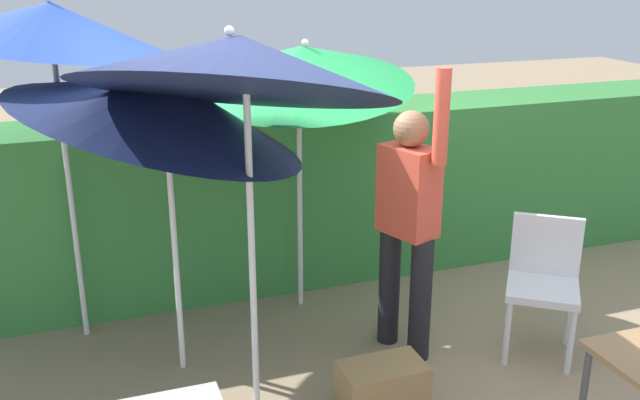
{
  "coord_description": "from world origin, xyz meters",
  "views": [
    {
      "loc": [
        -1.32,
        -3.44,
        2.45
      ],
      "look_at": [
        0.0,
        0.3,
        1.1
      ],
      "focal_mm": 39.8,
      "sensor_mm": 36.0,
      "label": 1
    }
  ],
  "objects_px": {
    "umbrella_rainbow": "(302,66)",
    "umbrella_orange": "(165,103)",
    "umbrella_navy": "(51,25)",
    "crate_cardboard": "(382,389)",
    "umbrella_yellow": "(238,65)",
    "person_vendor": "(408,216)",
    "chair_plastic": "(543,278)"
  },
  "relations": [
    {
      "from": "umbrella_orange",
      "to": "umbrella_rainbow",
      "type": "bearing_deg",
      "value": 28.09
    },
    {
      "from": "person_vendor",
      "to": "crate_cardboard",
      "type": "distance_m",
      "value": 1.07
    },
    {
      "from": "umbrella_rainbow",
      "to": "umbrella_navy",
      "type": "bearing_deg",
      "value": 176.72
    },
    {
      "from": "umbrella_orange",
      "to": "person_vendor",
      "type": "height_order",
      "value": "umbrella_orange"
    },
    {
      "from": "umbrella_navy",
      "to": "chair_plastic",
      "type": "xyz_separation_m",
      "value": [
        2.81,
        -1.21,
        -1.57
      ]
    },
    {
      "from": "umbrella_navy",
      "to": "crate_cardboard",
      "type": "height_order",
      "value": "umbrella_navy"
    },
    {
      "from": "umbrella_rainbow",
      "to": "umbrella_navy",
      "type": "relative_size",
      "value": 0.9
    },
    {
      "from": "umbrella_navy",
      "to": "umbrella_yellow",
      "type": "bearing_deg",
      "value": -56.88
    },
    {
      "from": "umbrella_orange",
      "to": "chair_plastic",
      "type": "relative_size",
      "value": 2.36
    },
    {
      "from": "umbrella_navy",
      "to": "person_vendor",
      "type": "height_order",
      "value": "umbrella_navy"
    },
    {
      "from": "umbrella_navy",
      "to": "chair_plastic",
      "type": "relative_size",
      "value": 2.6
    },
    {
      "from": "umbrella_orange",
      "to": "person_vendor",
      "type": "relative_size",
      "value": 1.12
    },
    {
      "from": "person_vendor",
      "to": "crate_cardboard",
      "type": "bearing_deg",
      "value": -125.06
    },
    {
      "from": "chair_plastic",
      "to": "crate_cardboard",
      "type": "relative_size",
      "value": 1.87
    },
    {
      "from": "umbrella_yellow",
      "to": "person_vendor",
      "type": "relative_size",
      "value": 1.28
    },
    {
      "from": "umbrella_navy",
      "to": "chair_plastic",
      "type": "distance_m",
      "value": 3.43
    },
    {
      "from": "umbrella_yellow",
      "to": "umbrella_navy",
      "type": "bearing_deg",
      "value": 123.12
    },
    {
      "from": "umbrella_yellow",
      "to": "chair_plastic",
      "type": "bearing_deg",
      "value": 2.32
    },
    {
      "from": "umbrella_orange",
      "to": "umbrella_navy",
      "type": "distance_m",
      "value": 0.92
    },
    {
      "from": "umbrella_orange",
      "to": "crate_cardboard",
      "type": "bearing_deg",
      "value": -42.35
    },
    {
      "from": "umbrella_rainbow",
      "to": "umbrella_orange",
      "type": "relative_size",
      "value": 0.99
    },
    {
      "from": "umbrella_rainbow",
      "to": "umbrella_orange",
      "type": "xyz_separation_m",
      "value": [
        -0.98,
        -0.53,
        -0.09
      ]
    },
    {
      "from": "umbrella_yellow",
      "to": "person_vendor",
      "type": "distance_m",
      "value": 1.57
    },
    {
      "from": "person_vendor",
      "to": "crate_cardboard",
      "type": "xyz_separation_m",
      "value": [
        -0.42,
        -0.59,
        -0.78
      ]
    },
    {
      "from": "umbrella_navy",
      "to": "crate_cardboard",
      "type": "bearing_deg",
      "value": -44.29
    },
    {
      "from": "umbrella_orange",
      "to": "umbrella_yellow",
      "type": "relative_size",
      "value": 0.87
    },
    {
      "from": "umbrella_orange",
      "to": "umbrella_yellow",
      "type": "xyz_separation_m",
      "value": [
        0.27,
        -0.67,
        0.29
      ]
    },
    {
      "from": "chair_plastic",
      "to": "crate_cardboard",
      "type": "bearing_deg",
      "value": -166.45
    },
    {
      "from": "chair_plastic",
      "to": "person_vendor",
      "type": "bearing_deg",
      "value": 160.83
    },
    {
      "from": "umbrella_yellow",
      "to": "umbrella_navy",
      "type": "distance_m",
      "value": 1.54
    },
    {
      "from": "umbrella_navy",
      "to": "chair_plastic",
      "type": "bearing_deg",
      "value": -23.3
    },
    {
      "from": "umbrella_yellow",
      "to": "umbrella_orange",
      "type": "bearing_deg",
      "value": 112.2
    }
  ]
}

